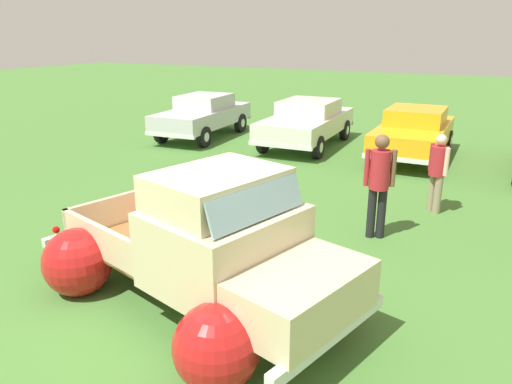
{
  "coord_description": "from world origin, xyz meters",
  "views": [
    {
      "loc": [
        3.43,
        -4.83,
        3.48
      ],
      "look_at": [
        0.0,
        1.9,
        0.98
      ],
      "focal_mm": 34.1,
      "sensor_mm": 36.0,
      "label": 1
    }
  ],
  "objects_px": {
    "vintage_pickup_truck": "(211,257)",
    "show_car_0": "(203,114)",
    "spectator_1": "(438,169)",
    "spectator_2": "(379,179)",
    "show_car_1": "(307,121)",
    "show_car_2": "(414,132)"
  },
  "relations": [
    {
      "from": "vintage_pickup_truck",
      "to": "show_car_0",
      "type": "height_order",
      "value": "vintage_pickup_truck"
    },
    {
      "from": "vintage_pickup_truck",
      "to": "spectator_1",
      "type": "relative_size",
      "value": 3.11
    },
    {
      "from": "vintage_pickup_truck",
      "to": "show_car_0",
      "type": "bearing_deg",
      "value": 139.03
    },
    {
      "from": "show_car_0",
      "to": "spectator_2",
      "type": "xyz_separation_m",
      "value": [
        7.43,
        -5.93,
        0.29
      ]
    },
    {
      "from": "vintage_pickup_truck",
      "to": "spectator_2",
      "type": "distance_m",
      "value": 3.6
    },
    {
      "from": "vintage_pickup_truck",
      "to": "show_car_1",
      "type": "distance_m",
      "value": 9.94
    },
    {
      "from": "show_car_1",
      "to": "spectator_2",
      "type": "relative_size",
      "value": 2.44
    },
    {
      "from": "spectator_1",
      "to": "show_car_2",
      "type": "bearing_deg",
      "value": -120.86
    },
    {
      "from": "show_car_0",
      "to": "show_car_1",
      "type": "xyz_separation_m",
      "value": [
        3.67,
        0.37,
        0.01
      ]
    },
    {
      "from": "vintage_pickup_truck",
      "to": "show_car_0",
      "type": "relative_size",
      "value": 1.15
    },
    {
      "from": "vintage_pickup_truck",
      "to": "show_car_1",
      "type": "bearing_deg",
      "value": 119.86
    },
    {
      "from": "show_car_0",
      "to": "spectator_1",
      "type": "bearing_deg",
      "value": 59.86
    },
    {
      "from": "show_car_2",
      "to": "spectator_2",
      "type": "height_order",
      "value": "spectator_2"
    },
    {
      "from": "show_car_2",
      "to": "spectator_1",
      "type": "distance_m",
      "value": 4.47
    },
    {
      "from": "show_car_0",
      "to": "show_car_1",
      "type": "distance_m",
      "value": 3.68
    },
    {
      "from": "spectator_2",
      "to": "spectator_1",
      "type": "bearing_deg",
      "value": -42.31
    },
    {
      "from": "show_car_2",
      "to": "spectator_2",
      "type": "relative_size",
      "value": 2.27
    },
    {
      "from": "show_car_0",
      "to": "show_car_1",
      "type": "relative_size",
      "value": 0.95
    },
    {
      "from": "show_car_0",
      "to": "spectator_2",
      "type": "relative_size",
      "value": 2.33
    },
    {
      "from": "show_car_2",
      "to": "spectator_1",
      "type": "bearing_deg",
      "value": 15.18
    },
    {
      "from": "show_car_0",
      "to": "vintage_pickup_truck",
      "type": "bearing_deg",
      "value": 30.03
    },
    {
      "from": "spectator_1",
      "to": "spectator_2",
      "type": "xyz_separation_m",
      "value": [
        -0.74,
        -1.81,
        0.17
      ]
    }
  ]
}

